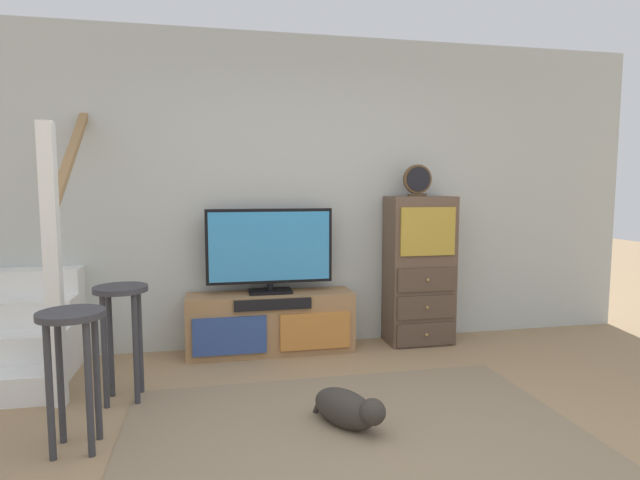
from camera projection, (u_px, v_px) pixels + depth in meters
back_wall at (300, 193)px, 4.55m from camera, size 6.40×0.12×2.70m
area_rug at (356, 436)px, 2.87m from camera, size 2.60×1.80×0.01m
media_console at (271, 323)px, 4.34m from camera, size 1.39×0.38×0.51m
television at (270, 248)px, 4.30m from camera, size 1.06×0.22×0.71m
side_cabinet at (419, 270)px, 4.58m from camera, size 0.58×0.38×1.32m
desk_clock at (417, 181)px, 4.47m from camera, size 0.25×0.08×0.28m
staircase at (20, 321)px, 3.95m from camera, size 1.00×1.36×2.20m
bar_stool_near at (72, 348)px, 2.69m from camera, size 0.34×0.34×0.75m
bar_stool_far at (122, 317)px, 3.31m from camera, size 0.34×0.34×0.76m
dog at (348, 409)px, 2.97m from camera, size 0.41×0.49×0.23m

